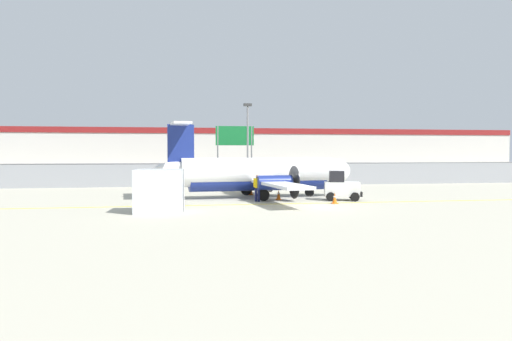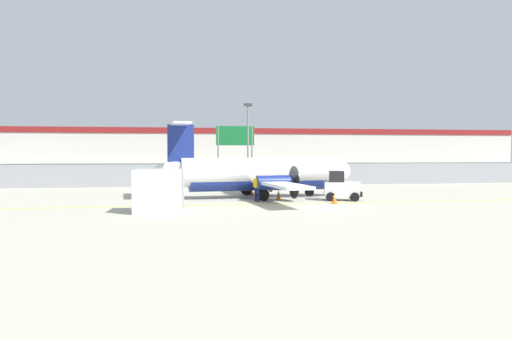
% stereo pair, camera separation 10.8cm
% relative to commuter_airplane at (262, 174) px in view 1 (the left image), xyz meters
% --- Properties ---
extents(ground_plane, '(140.00, 140.00, 0.01)m').
position_rel_commuter_airplane_xyz_m(ground_plane, '(1.20, -4.13, -1.60)').
color(ground_plane, '#B2AD99').
extents(perimeter_fence, '(98.00, 0.10, 2.10)m').
position_rel_commuter_airplane_xyz_m(perimeter_fence, '(1.20, 11.87, -0.49)').
color(perimeter_fence, gray).
rests_on(perimeter_fence, ground).
extents(parking_lot_strip, '(98.00, 17.00, 0.12)m').
position_rel_commuter_airplane_xyz_m(parking_lot_strip, '(1.20, 23.37, -1.54)').
color(parking_lot_strip, '#38383A').
rests_on(parking_lot_strip, ground).
extents(background_building, '(91.00, 8.10, 6.50)m').
position_rel_commuter_airplane_xyz_m(background_building, '(1.20, 41.85, 1.66)').
color(background_building, beige).
rests_on(background_building, ground).
extents(commuter_airplane, '(13.65, 16.08, 4.92)m').
position_rel_commuter_airplane_xyz_m(commuter_airplane, '(0.00, 0.00, 0.00)').
color(commuter_airplane, white).
rests_on(commuter_airplane, ground).
extents(baggage_tug, '(2.53, 1.85, 1.88)m').
position_rel_commuter_airplane_xyz_m(baggage_tug, '(4.63, -2.70, -0.75)').
color(baggage_tug, silver).
rests_on(baggage_tug, ground).
extents(ground_crew_worker, '(0.48, 0.48, 1.70)m').
position_rel_commuter_airplane_xyz_m(ground_crew_worker, '(-0.75, -2.53, -0.65)').
color(ground_crew_worker, '#191E4C').
rests_on(ground_crew_worker, ground).
extents(cargo_container, '(2.57, 2.21, 2.20)m').
position_rel_commuter_airplane_xyz_m(cargo_container, '(-6.62, -7.22, -0.50)').
color(cargo_container, silver).
rests_on(cargo_container, ground).
extents(traffic_cone_near_left, '(0.36, 0.36, 0.64)m').
position_rel_commuter_airplane_xyz_m(traffic_cone_near_left, '(3.58, -4.55, -1.29)').
color(traffic_cone_near_left, orange).
rests_on(traffic_cone_near_left, ground).
extents(traffic_cone_near_right, '(0.36, 0.36, 0.64)m').
position_rel_commuter_airplane_xyz_m(traffic_cone_near_right, '(0.79, -1.65, -1.29)').
color(traffic_cone_near_right, orange).
rests_on(traffic_cone_near_right, ground).
extents(traffic_cone_far_left, '(0.36, 0.36, 0.64)m').
position_rel_commuter_airplane_xyz_m(traffic_cone_far_left, '(-0.36, 2.39, -1.29)').
color(traffic_cone_far_left, orange).
rests_on(traffic_cone_far_left, ground).
extents(parked_car_0, '(4.21, 2.01, 1.58)m').
position_rel_commuter_airplane_xyz_m(parked_car_0, '(-13.22, 23.18, -0.71)').
color(parked_car_0, red).
rests_on(parked_car_0, parking_lot_strip).
extents(parked_car_1, '(4.20, 2.00, 1.58)m').
position_rel_commuter_airplane_xyz_m(parked_car_1, '(-7.11, 28.05, -0.71)').
color(parked_car_1, black).
rests_on(parked_car_1, parking_lot_strip).
extents(parked_car_2, '(4.20, 2.00, 1.58)m').
position_rel_commuter_airplane_xyz_m(parked_car_2, '(-0.77, 22.56, -0.71)').
color(parked_car_2, black).
rests_on(parked_car_2, parking_lot_strip).
extents(parked_car_3, '(4.37, 2.38, 1.58)m').
position_rel_commuter_airplane_xyz_m(parked_car_3, '(3.60, 21.08, -0.71)').
color(parked_car_3, silver).
rests_on(parked_car_3, parking_lot_strip).
extents(parked_car_4, '(4.20, 2.01, 1.58)m').
position_rel_commuter_airplane_xyz_m(parked_car_4, '(9.36, 22.31, -0.71)').
color(parked_car_4, navy).
rests_on(parked_car_4, parking_lot_strip).
extents(parked_car_5, '(4.23, 2.06, 1.58)m').
position_rel_commuter_airplane_xyz_m(parked_car_5, '(15.54, 17.58, -0.71)').
color(parked_car_5, red).
rests_on(parked_car_5, parking_lot_strip).
extents(apron_light_pole, '(0.70, 0.30, 7.27)m').
position_rel_commuter_airplane_xyz_m(apron_light_pole, '(0.54, 9.75, 2.70)').
color(apron_light_pole, slate).
rests_on(apron_light_pole, ground).
extents(highway_sign, '(3.60, 0.14, 5.50)m').
position_rel_commuter_airplane_xyz_m(highway_sign, '(-0.11, 13.53, 2.54)').
color(highway_sign, slate).
rests_on(highway_sign, ground).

